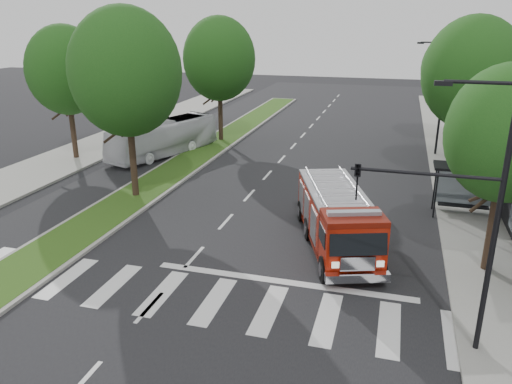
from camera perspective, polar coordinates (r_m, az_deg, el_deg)
ground at (r=21.15m, az=-7.07°, el=-7.40°), size 140.00×140.00×0.00m
sidewalk_right at (r=29.28m, az=24.60°, el=-1.22°), size 5.00×80.00×0.15m
sidewalk_left at (r=36.40m, az=-22.26°, el=2.86°), size 5.00×80.00×0.15m
median at (r=39.01m, az=-5.01°, el=5.26°), size 3.00×50.00×0.15m
bus_shelter at (r=26.76m, az=22.95°, el=1.63°), size 3.20×1.60×2.61m
tree_right_near at (r=20.09m, az=26.84°, el=5.91°), size 4.40×4.40×8.05m
tree_right_mid at (r=31.70m, az=23.46°, el=12.36°), size 5.60×5.60×9.72m
tree_right_far at (r=41.66m, az=21.80°, el=12.94°), size 5.00×5.00×8.73m
tree_median_near at (r=27.15m, az=-14.67°, el=13.09°), size 5.80×5.80×10.16m
tree_median_far at (r=39.85m, az=-4.23°, el=14.93°), size 5.60×5.60×9.72m
tree_left_mid at (r=36.60m, az=-20.91°, el=12.87°), size 5.20×5.20×9.16m
streetlight_right_near at (r=14.75m, az=22.71°, el=-1.14°), size 4.08×0.22×8.00m
streetlight_right_far at (r=37.75m, az=20.29°, el=10.51°), size 2.11×0.20×8.00m
fire_engine at (r=21.73m, az=9.19°, el=-2.98°), size 4.78×8.19×2.73m
city_bus at (r=36.90m, az=-10.47°, el=6.18°), size 5.14×9.60×2.62m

